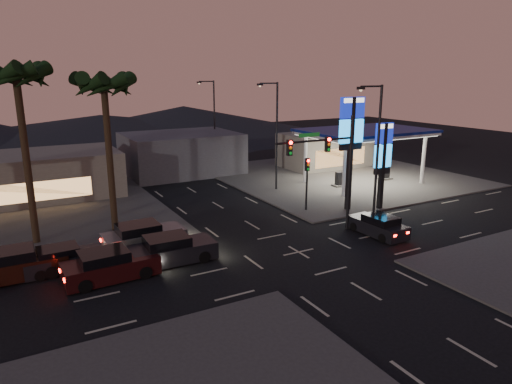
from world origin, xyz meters
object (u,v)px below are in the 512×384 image
car_lane_a_mid (109,266)px  car_lane_b_mid (63,259)px  gas_station (366,133)px  pylon_sign_short (383,153)px  suv_station (378,226)px  car_lane_b_rear (16,265)px  car_lane_a_front (172,250)px  pylon_sign_tall (351,131)px  car_lane_b_front (143,237)px  traffic_signal_mast (330,158)px

car_lane_a_mid → car_lane_b_mid: car_lane_a_mid is taller
gas_station → pylon_sign_short: 9.02m
suv_station → gas_station: bearing=51.7°
gas_station → car_lane_b_rear: size_ratio=2.39×
gas_station → car_lane_a_front: 25.63m
gas_station → pylon_sign_short: (-5.00, -7.50, -0.42)m
pylon_sign_short → car_lane_a_front: (-18.33, -2.18, -3.90)m
gas_station → suv_station: 15.94m
pylon_sign_tall → car_lane_b_front: 17.62m
car_lane_a_front → pylon_sign_short: bearing=6.8°
car_lane_a_mid → car_lane_b_rear: (-4.34, 2.55, 0.01)m
car_lane_b_rear → suv_station: bearing=-11.2°
gas_station → car_lane_b_mid: 30.36m
car_lane_b_rear → traffic_signal_mast: bearing=-6.9°
car_lane_a_mid → car_lane_b_mid: bearing=130.1°
car_lane_b_rear → suv_station: size_ratio=1.18×
car_lane_a_front → suv_station: size_ratio=1.17×
pylon_sign_tall → car_lane_a_front: (-15.83, -3.18, -5.63)m
pylon_sign_tall → car_lane_b_rear: size_ratio=1.76×
pylon_sign_tall → car_lane_b_rear: pylon_sign_tall is taller
gas_station → car_lane_b_front: (-24.20, -6.72, -4.31)m
pylon_sign_tall → pylon_sign_short: pylon_sign_tall is taller
car_lane_b_mid → suv_station: bearing=-12.1°
car_lane_a_mid → car_lane_b_front: size_ratio=0.98×
suv_station → car_lane_a_mid: bearing=174.2°
pylon_sign_tall → car_lane_b_mid: pylon_sign_tall is taller
car_lane_a_front → suv_station: 14.03m
traffic_signal_mast → car_lane_b_mid: traffic_signal_mast is taller
suv_station → traffic_signal_mast: bearing=143.9°
traffic_signal_mast → car_lane_a_front: size_ratio=1.57×
car_lane_b_front → car_lane_b_rear: car_lane_b_front is taller
traffic_signal_mast → car_lane_b_front: traffic_signal_mast is taller
car_lane_a_mid → pylon_sign_short: bearing=7.1°
car_lane_b_front → suv_station: (14.70, -5.29, -0.11)m
traffic_signal_mast → car_lane_a_front: (-11.09, 0.34, -4.47)m
pylon_sign_tall → car_lane_a_front: pylon_sign_tall is taller
car_lane_a_mid → car_lane_b_front: (2.78, 3.52, 0.02)m
car_lane_b_front → traffic_signal_mast: bearing=-15.4°
car_lane_a_front → pylon_sign_tall: bearing=11.3°
traffic_signal_mast → car_lane_b_rear: size_ratio=1.57×
gas_station → pylon_sign_tall: pylon_sign_tall is taller
car_lane_a_front → suv_station: (13.83, -2.34, -0.10)m
car_lane_b_front → suv_station: car_lane_b_front is taller
pylon_sign_short → car_lane_b_rear: 26.61m
car_lane_b_mid → gas_station: bearing=15.1°
traffic_signal_mast → suv_station: (2.74, -2.00, -4.56)m
pylon_sign_tall → car_lane_b_mid: (-21.50, -1.34, -5.74)m
car_lane_a_mid → car_lane_b_rear: car_lane_b_rear is taller
pylon_sign_short → traffic_signal_mast: size_ratio=0.88×
pylon_sign_short → car_lane_a_mid: pylon_sign_short is taller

